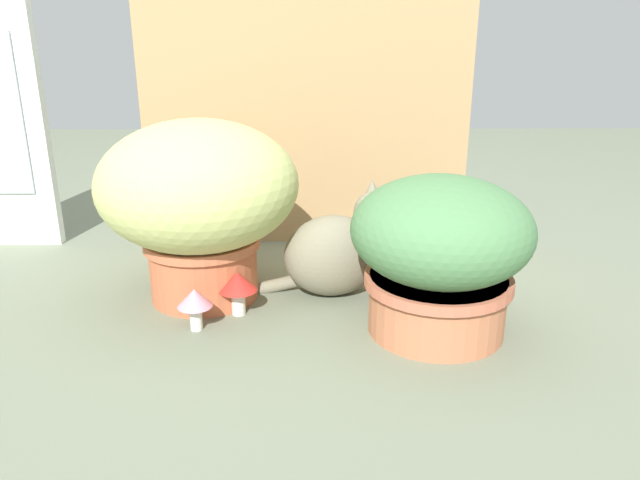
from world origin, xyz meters
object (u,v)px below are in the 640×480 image
Objects in this scene: leafy_planter at (440,251)px; mushroom_ornament_red at (238,284)px; cat at (339,251)px; mushroom_ornament_pink at (195,301)px; grass_planter at (199,197)px.

leafy_planter is 3.68× the size of mushroom_ornament_red.
cat reaches higher than mushroom_ornament_pink.
mushroom_ornament_red reaches higher than mushroom_ornament_pink.
leafy_planter is (0.58, -0.20, -0.07)m from grass_planter.
grass_planter is 0.62m from leafy_planter.
mushroom_ornament_red is at bearing -154.41° from cat.
mushroom_ornament_pink is at bearing -137.66° from mushroom_ornament_red.
mushroom_ornament_pink is (0.01, -0.19, -0.20)m from grass_planter.
cat is at bearing 2.04° from grass_planter.
mushroom_ornament_red is (-0.26, -0.12, -0.04)m from cat.
cat is 0.41m from mushroom_ornament_pink.
mushroom_ornament_pink is at bearing -149.35° from cat.
mushroom_ornament_pink is 0.12m from mushroom_ornament_red.
grass_planter is 4.53× the size of mushroom_ornament_red.
cat reaches higher than mushroom_ornament_red.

